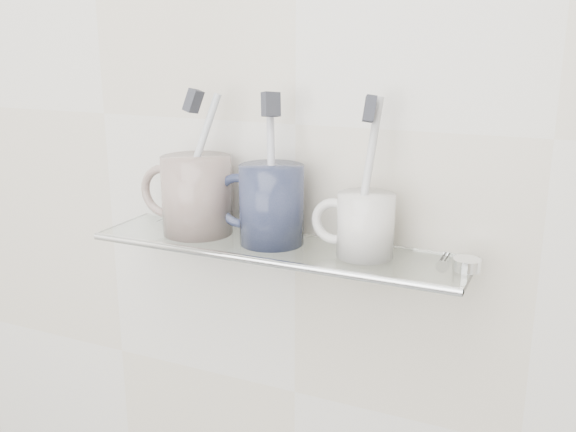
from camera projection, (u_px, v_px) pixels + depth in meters
The scene contains 18 objects.
wall_back at pixel (295, 124), 0.85m from camera, with size 2.50×2.50×0.00m, color silver.
shelf_glass at pixel (276, 248), 0.84m from camera, with size 0.50×0.12×0.01m, color silver.
shelf_rail at pixel (257, 261), 0.79m from camera, with size 0.01×0.01×0.50m, color silver.
bracket_left at pixel (164, 228), 0.97m from camera, with size 0.02×0.02×0.03m, color silver.
bracket_right at pixel (444, 267), 0.80m from camera, with size 0.02×0.02×0.03m, color silver.
mug_left at pixel (197, 195), 0.88m from camera, with size 0.10×0.10×0.11m, color beige.
mug_left_handle at pixel (164, 191), 0.90m from camera, with size 0.08×0.08×0.01m, color beige.
toothbrush_left at pixel (196, 161), 0.86m from camera, with size 0.01×0.01×0.19m, color silver.
bristles_left at pixel (193, 101), 0.84m from camera, with size 0.01×0.02×0.03m, color #2F3139.
mug_center at pixel (272, 205), 0.83m from camera, with size 0.08×0.08×0.10m, color #1D2440.
mug_center_handle at pixel (239, 201), 0.85m from camera, with size 0.07×0.07×0.01m, color #1D2440.
toothbrush_center at pixel (271, 168), 0.82m from camera, with size 0.01×0.01×0.19m, color silver.
bristles_center at pixel (271, 104), 0.80m from camera, with size 0.01×0.02×0.03m, color #2F3139.
mug_right at pixel (366, 225), 0.78m from camera, with size 0.07×0.07×0.08m, color silver.
mug_right_handle at pixel (334, 221), 0.80m from camera, with size 0.06×0.06×0.01m, color silver.
toothbrush_right at pixel (367, 176), 0.77m from camera, with size 0.01×0.01×0.19m, color silver.
bristles_right at pixel (370, 109), 0.75m from camera, with size 0.01×0.02×0.03m, color #2F3139.
chrome_cap at pixel (467, 265), 0.74m from camera, with size 0.03×0.03×0.01m, color silver.
Camera 1 is at (0.34, 0.32, 1.36)m, focal length 40.00 mm.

